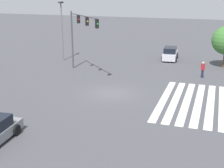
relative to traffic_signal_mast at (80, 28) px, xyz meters
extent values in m
plane|color=#47474C|center=(-5.49, -5.49, -4.93)|extent=(150.70, 150.70, 0.00)
cube|color=silver|center=(-5.49, -14.93, -4.93)|extent=(10.48, 0.60, 0.01)
cube|color=silver|center=(-5.49, -13.98, -4.93)|extent=(10.48, 0.60, 0.01)
cube|color=silver|center=(-5.49, -13.03, -4.93)|extent=(10.48, 0.60, 0.01)
cube|color=silver|center=(-5.49, -12.08, -4.93)|extent=(10.48, 0.60, 0.01)
cube|color=silver|center=(-5.49, -11.13, -4.93)|extent=(10.48, 0.60, 0.01)
cube|color=silver|center=(-5.49, -10.18, -4.93)|extent=(10.48, 0.60, 0.01)
cylinder|color=#47474C|center=(1.88, 1.88, -1.64)|extent=(0.18, 0.18, 6.58)
cylinder|color=#47474C|center=(-0.81, -0.81, 1.40)|extent=(5.47, 5.47, 0.12)
cube|color=black|center=(0.27, 0.27, 0.93)|extent=(0.40, 0.40, 0.84)
sphere|color=red|center=(0.15, 0.15, 0.93)|extent=(0.16, 0.16, 0.16)
cube|color=black|center=(-1.48, -1.48, 0.93)|extent=(0.40, 0.40, 0.84)
sphere|color=gold|center=(-1.60, -1.60, 0.93)|extent=(0.16, 0.16, 0.16)
cube|color=black|center=(-3.23, -3.23, 0.93)|extent=(0.40, 0.40, 0.84)
sphere|color=green|center=(-3.35, -3.35, 0.93)|extent=(0.16, 0.16, 0.16)
cylinder|color=black|center=(-15.38, -2.40, -4.57)|extent=(0.73, 0.27, 0.72)
cube|color=silver|center=(10.09, -8.28, -4.35)|extent=(4.25, 1.95, 0.79)
cube|color=black|center=(9.95, -8.29, -3.60)|extent=(2.55, 1.67, 0.70)
cylinder|color=black|center=(11.31, -7.34, -4.60)|extent=(0.68, 0.26, 0.67)
cylinder|color=black|center=(11.43, -9.06, -4.60)|extent=(0.68, 0.26, 0.67)
cylinder|color=black|center=(8.75, -7.50, -4.60)|extent=(0.68, 0.26, 0.67)
cylinder|color=black|center=(8.86, -9.23, -4.60)|extent=(0.68, 0.26, 0.67)
cylinder|color=#232842|center=(2.29, -12.91, -4.51)|extent=(0.14, 0.14, 0.85)
cylinder|color=#232842|center=(2.40, -12.80, -4.51)|extent=(0.14, 0.14, 0.85)
cube|color=#B22328|center=(2.35, -12.85, -3.75)|extent=(0.41, 0.41, 0.67)
sphere|color=beige|center=(2.35, -12.85, -3.30)|extent=(0.23, 0.23, 0.23)
cylinder|color=slate|center=(5.15, 4.87, -1.30)|extent=(0.16, 0.16, 7.26)
cube|color=#333338|center=(5.15, 4.87, 2.43)|extent=(0.80, 0.36, 0.20)
cylinder|color=brown|center=(7.96, -14.99, -4.02)|extent=(0.26, 0.26, 1.82)
camera|label=1|loc=(-30.62, -14.03, 4.09)|focal=50.00mm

